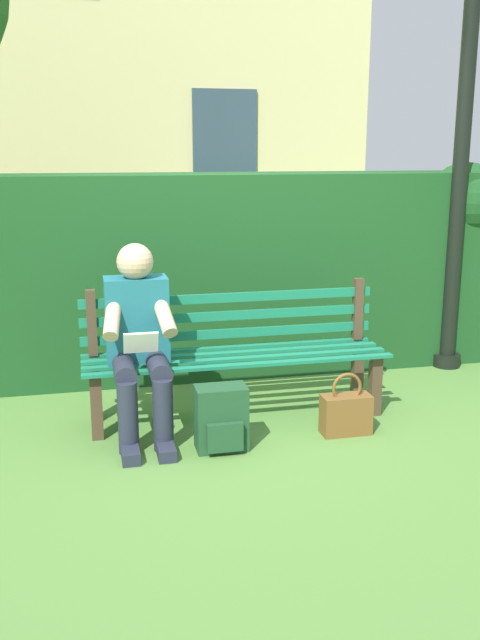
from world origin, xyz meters
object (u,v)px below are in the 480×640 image
object	(u,v)px
park_bench	(234,350)
lamp_post	(466,88)
person_seated	(139,337)
backpack	(221,419)
handbag	(346,413)

from	to	relation	value
park_bench	lamp_post	bearing A→B (deg)	-161.31
person_seated	backpack	world-z (taller)	person_seated
park_bench	handbag	xyz separation A→B (m)	(-0.59, 0.48, -0.30)
person_seated	handbag	xyz separation A→B (m)	(-1.21, 0.31, -0.47)
lamp_post	person_seated	bearing A→B (deg)	17.86
backpack	handbag	bearing A→B (deg)	-175.99
handbag	lamp_post	size ratio (longest dim) A/B	0.11
backpack	lamp_post	world-z (taller)	lamp_post
person_seated	handbag	distance (m)	1.34
park_bench	person_seated	distance (m)	0.67
park_bench	person_seated	xyz separation A→B (m)	(0.62, 0.17, 0.17)
person_seated	lamp_post	xyz separation A→B (m)	(-2.51, -0.81, 1.53)
handbag	lamp_post	bearing A→B (deg)	-139.16
handbag	lamp_post	xyz separation A→B (m)	(-1.29, -1.12, 2.00)
person_seated	lamp_post	distance (m)	3.05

